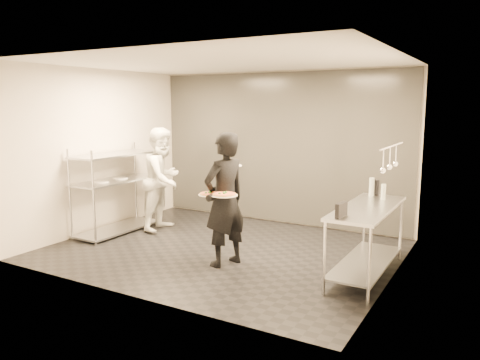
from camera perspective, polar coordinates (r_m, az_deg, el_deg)
The scene contains 13 objects.
room_shell at distance 7.95m, azimuth 2.27°, elevation 3.45°, with size 5.00×4.00×2.80m.
pass_rack at distance 8.35m, azimuth -14.85°, elevation -0.95°, with size 0.60×1.60×1.50m.
prep_counter at distance 6.22m, azimuth 15.21°, elevation -5.77°, with size 0.60×1.80×0.92m.
utensil_rail at distance 6.00m, azimuth 17.86°, elevation 2.52°, with size 0.07×1.20×0.31m.
waiter at distance 6.36m, azimuth -1.87°, elevation -2.41°, with size 0.67×0.44×1.84m, color black.
chef at distance 8.32m, azimuth -9.36°, elevation 0.12°, with size 0.88×0.68×1.80m, color white.
pizza_plate_near at distance 6.29m, azimuth -3.74°, elevation -1.71°, with size 0.30×0.30×0.05m.
pizza_plate_far at distance 6.11m, azimuth -1.93°, elevation -1.77°, with size 0.35×0.35×0.05m.
salad_plate at distance 6.52m, azimuth -0.96°, elevation 1.94°, with size 0.27×0.27×0.07m.
pos_monitor at distance 5.49m, azimuth 12.25°, elevation -3.57°, with size 0.05×0.24×0.17m, color black.
bottle_green at distance 6.86m, azimuth 15.75°, elevation -0.79°, with size 0.07×0.07×0.26m, color gray.
bottle_clear at distance 6.62m, azimuth 17.08°, elevation -1.39°, with size 0.06×0.06×0.21m, color gray.
bottle_dark at distance 6.92m, azimuth 16.34°, elevation -0.89°, with size 0.06×0.06×0.22m, color black.
Camera 1 is at (3.64, -5.84, 2.20)m, focal length 35.00 mm.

